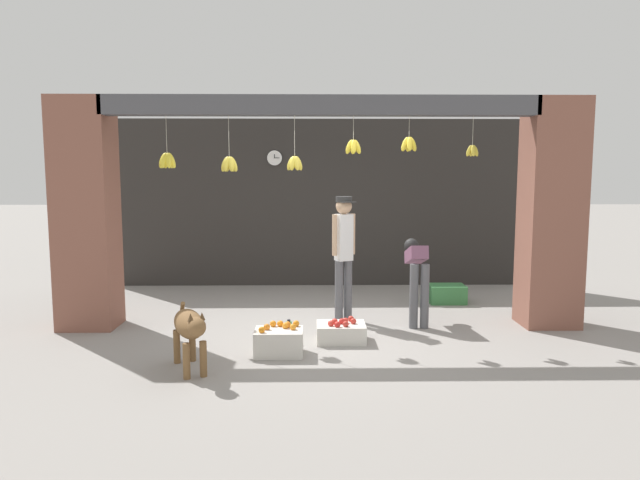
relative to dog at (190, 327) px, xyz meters
The scene contains 13 objects.
ground_plane 1.99m from the dog, 46.56° to the left, with size 60.00×60.00×0.00m, color gray.
shop_back_wall 4.79m from the dog, 73.49° to the left, with size 7.25×0.12×2.92m, color #2D2B28.
shop_pillar_left 2.58m from the dog, 134.00° to the left, with size 0.70×0.60×2.92m, color brown.
shop_pillar_right 4.74m from the dog, 21.59° to the left, with size 0.70×0.60×2.92m, color brown.
storefront_awning 3.04m from the dog, 49.75° to the left, with size 5.35×0.30×0.94m.
dog is the anchor object (origin of this frame).
shopkeeper 2.61m from the dog, 49.84° to the left, with size 0.31×0.31×1.68m.
worker_stooping 3.17m from the dog, 34.66° to the left, with size 0.25×0.83×1.09m.
fruit_crate_oranges 1.04m from the dog, 30.79° to the left, with size 0.53×0.38×0.34m.
fruit_crate_apples 1.89m from the dog, 32.46° to the left, with size 0.57×0.43×0.28m.
produce_box_green 4.47m from the dog, 42.33° to the left, with size 0.55×0.39×0.28m, color #387A42.
water_bottle 1.40m from the dog, 45.81° to the left, with size 0.07×0.07×0.27m.
wall_clock 4.80m from the dog, 82.48° to the left, with size 0.27×0.03×0.27m.
Camera 1 is at (-0.12, -6.97, 1.97)m, focal length 32.00 mm.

